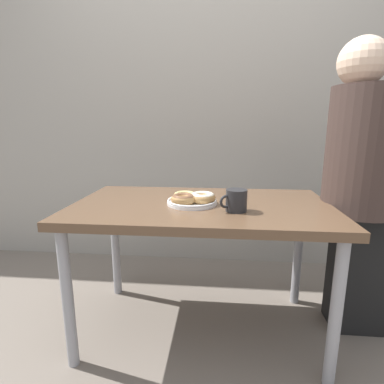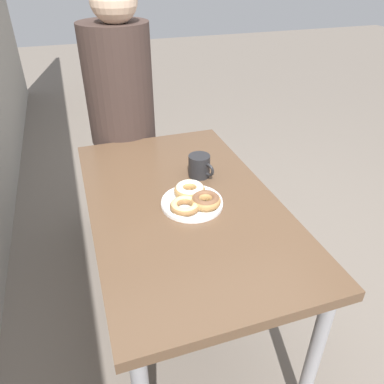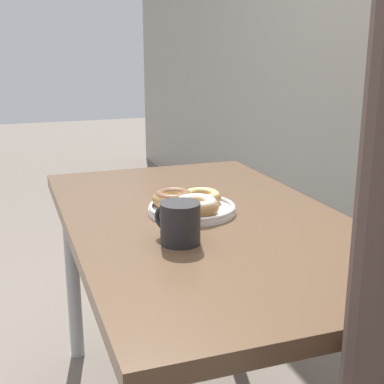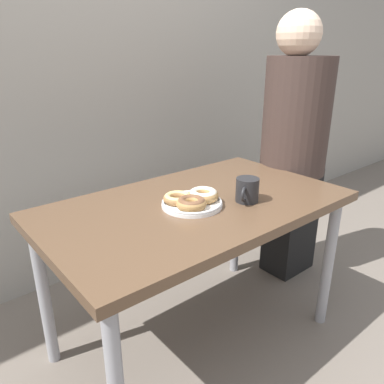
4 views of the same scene
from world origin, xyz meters
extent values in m
cube|color=brown|center=(0.00, 0.24, 0.68)|extent=(1.25, 0.73, 0.04)
cylinder|color=#99999E|center=(-0.56, -0.07, 0.33)|extent=(0.05, 0.05, 0.66)
cylinder|color=#99999E|center=(-0.56, 0.54, 0.33)|extent=(0.05, 0.05, 0.66)
cylinder|color=white|center=(-0.04, 0.21, 0.71)|extent=(0.24, 0.24, 0.01)
torus|color=white|center=(-0.04, 0.21, 0.72)|extent=(0.24, 0.24, 0.01)
torus|color=#B2844C|center=(0.01, 0.20, 0.74)|extent=(0.15, 0.15, 0.04)
torus|color=silver|center=(0.01, 0.20, 0.74)|extent=(0.14, 0.14, 0.03)
torus|color=#9E7042|center=(-0.08, 0.25, 0.73)|extent=(0.16, 0.16, 0.03)
torus|color=#E0D17F|center=(-0.08, 0.25, 0.74)|extent=(0.15, 0.15, 0.03)
torus|color=#B2844C|center=(-0.08, 0.17, 0.74)|extent=(0.16, 0.16, 0.04)
torus|color=brown|center=(-0.08, 0.17, 0.74)|extent=(0.15, 0.15, 0.03)
cylinder|color=#232326|center=(0.16, 0.11, 0.75)|extent=(0.09, 0.09, 0.10)
cylinder|color=#382114|center=(0.16, 0.11, 0.79)|extent=(0.08, 0.08, 0.00)
torus|color=#232326|center=(0.12, 0.08, 0.75)|extent=(0.06, 0.04, 0.06)
camera|label=1|loc=(0.09, -1.18, 1.08)|focal=28.00mm
camera|label=2|loc=(-1.18, 0.59, 1.53)|focal=35.00mm
camera|label=3|loc=(1.28, -0.25, 1.15)|focal=50.00mm
camera|label=4|loc=(-0.91, -0.84, 1.28)|focal=35.00mm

